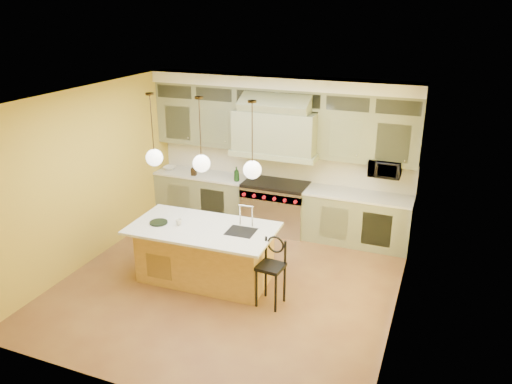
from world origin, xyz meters
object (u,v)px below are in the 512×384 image
at_px(kitchen_island, 205,252).
at_px(counter_stool, 272,268).
at_px(microwave, 385,168).
at_px(range, 276,206).

bearing_deg(kitchen_island, counter_stool, -14.16).
distance_m(kitchen_island, counter_stool, 1.23).
relative_size(counter_stool, microwave, 1.89).
height_order(counter_stool, microwave, microwave).
xyz_separation_m(counter_stool, microwave, (1.15, 2.52, 0.87)).
relative_size(range, kitchen_island, 0.53).
xyz_separation_m(kitchen_island, microwave, (2.34, 2.26, 0.98)).
bearing_deg(range, kitchen_island, -100.36).
bearing_deg(kitchen_island, range, 77.69).
bearing_deg(range, counter_stool, -71.71).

